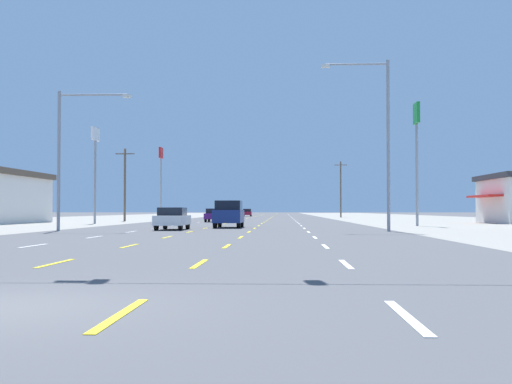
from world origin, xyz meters
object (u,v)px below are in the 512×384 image
pole_sign_right_row_1 (417,136)px  streetlight_right_row_0 (382,132)px  streetlight_left_row_0 (68,148)px  suv_center_turn_near (229,214)px  sedan_inner_left_nearest (172,218)px  sedan_inner_left_mid (214,215)px  hatchback_inner_left_midfar (247,213)px  pole_sign_left_row_2 (161,165)px  pole_sign_left_row_1 (95,152)px

pole_sign_right_row_1 → streetlight_right_row_0: size_ratio=0.96×
streetlight_left_row_0 → suv_center_turn_near: bearing=39.8°
sedan_inner_left_nearest → sedan_inner_left_mid: (-0.22, 27.85, 0.00)m
pole_sign_right_row_1 → streetlight_right_row_0: streetlight_right_row_0 is taller
hatchback_inner_left_midfar → pole_sign_left_row_2: (-10.27, -39.86, 6.98)m
sedan_inner_left_nearest → pole_sign_left_row_2: size_ratio=0.44×
sedan_inner_left_nearest → pole_sign_left_row_1: pole_sign_left_row_1 is taller
sedan_inner_left_nearest → pole_sign_left_row_1: size_ratio=0.49×
sedan_inner_left_nearest → streetlight_right_row_0: (13.25, -2.64, 5.26)m
sedan_inner_left_mid → pole_sign_right_row_1: (18.38, -16.89, 6.58)m
suv_center_turn_near → streetlight_left_row_0: (-9.39, -7.82, 4.13)m
streetlight_right_row_0 → pole_sign_right_row_1: bearing=70.2°
suv_center_turn_near → streetlight_right_row_0: 13.63m
pole_sign_left_row_1 → pole_sign_right_row_1: pole_sign_right_row_1 is taller
hatchback_inner_left_midfar → streetlight_right_row_0: (13.34, -92.56, 5.23)m
sedan_inner_left_nearest → pole_sign_left_row_2: 51.60m
streetlight_left_row_0 → streetlight_right_row_0: 19.39m
pole_sign_left_row_2 → streetlight_left_row_0: 52.94m
hatchback_inner_left_midfar → pole_sign_left_row_2: bearing=-104.4°
pole_sign_left_row_1 → pole_sign_left_row_2: size_ratio=0.89×
pole_sign_left_row_1 → streetlight_right_row_0: bearing=-41.7°
pole_sign_right_row_1 → streetlight_left_row_0: size_ratio=1.16×
sedan_inner_left_nearest → suv_center_turn_near: (3.27, 5.18, 0.27)m
streetlight_left_row_0 → streetlight_right_row_0: (19.37, -0.00, 0.86)m
pole_sign_left_row_2 → streetlight_right_row_0: (23.60, -52.70, -1.75)m
streetlight_right_row_0 → sedan_inner_left_mid: bearing=113.8°
pole_sign_left_row_2 → suv_center_turn_near: bearing=-73.1°
streetlight_right_row_0 → pole_sign_left_row_1: bearing=138.3°
streetlight_right_row_0 → hatchback_inner_left_midfar: bearing=98.2°
pole_sign_left_row_1 → pole_sign_left_row_2: pole_sign_left_row_2 is taller
sedan_inner_left_nearest → pole_sign_left_row_2: (-10.35, 50.06, 7.00)m
streetlight_left_row_0 → pole_sign_right_row_1: bearing=29.3°
streetlight_left_row_0 → sedan_inner_left_mid: bearing=79.1°
suv_center_turn_near → pole_sign_left_row_2: size_ratio=0.47×
sedan_inner_left_mid → streetlight_right_row_0: bearing=-66.2°
hatchback_inner_left_midfar → streetlight_left_row_0: 92.86m
hatchback_inner_left_midfar → suv_center_turn_near: bearing=-87.7°
sedan_inner_left_mid → pole_sign_right_row_1: pole_sign_right_row_1 is taller
sedan_inner_left_mid → streetlight_left_row_0: (-5.89, -30.49, 4.40)m
sedan_inner_left_mid → streetlight_right_row_0: (13.47, -30.49, 5.26)m
pole_sign_left_row_2 → streetlight_left_row_0: bearing=-85.4°
sedan_inner_left_nearest → streetlight_left_row_0: (-6.12, -2.64, 4.40)m
pole_sign_left_row_1 → streetlight_left_row_0: 21.81m
sedan_inner_left_mid → pole_sign_left_row_2: bearing=114.5°
pole_sign_left_row_2 → streetlight_right_row_0: size_ratio=0.99×
pole_sign_right_row_1 → sedan_inner_left_mid: bearing=137.4°
pole_sign_left_row_2 → streetlight_right_row_0: streetlight_right_row_0 is taller
pole_sign_left_row_2 → pole_sign_left_row_1: bearing=-90.6°
pole_sign_left_row_1 → pole_sign_right_row_1: 29.83m
pole_sign_left_row_1 → sedan_inner_left_nearest: bearing=-60.2°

